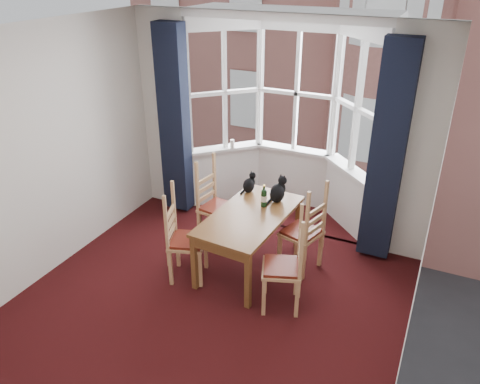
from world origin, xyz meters
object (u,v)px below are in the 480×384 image
Objects in this scene: chair_left_far at (212,207)px; chair_right_far at (308,236)px; chair_right_near at (290,269)px; cat_left at (249,184)px; chair_left_near at (180,241)px; candle_tall at (232,144)px; dining_table at (250,220)px; cat_right at (278,191)px; wine_bottle at (264,197)px.

chair_right_far is (1.34, -0.15, 0.00)m from chair_left_far.
cat_left is (-0.92, 1.00, 0.35)m from chair_right_near.
chair_left_near is 1.00× the size of chair_right_far.
candle_tall is (-0.27, 1.93, 0.47)m from chair_left_near.
cat_right is (0.17, 0.44, 0.21)m from dining_table.
chair_left_far is 1.61m from chair_right_near.
cat_left is at bearing 132.50° from chair_right_near.
chair_left_near is at bearing -110.96° from cat_left.
chair_left_near and chair_right_far have the same top height.
chair_right_near and chair_right_far have the same top height.
chair_right_far is at bearing 29.62° from chair_left_near.
cat_right reaches higher than cat_left.
chair_left_far is 0.86m from wine_bottle.
chair_right_near is 2.51m from candle_tall.
cat_right is (0.82, 0.95, 0.37)m from chair_left_near.
dining_table is 1.71m from candle_tall.
chair_left_near is at bearing -141.58° from dining_table.
chair_right_near is (0.67, -0.47, -0.16)m from dining_table.
cat_right is at bearing 68.85° from dining_table.
cat_left reaches higher than chair_left_near.
cat_right reaches higher than chair_left_far.
dining_table is at bearing 144.85° from chair_right_near.
cat_left is at bearing 138.09° from wine_bottle.
chair_left_near is at bearing -150.38° from chair_right_far.
wine_bottle is at bearing -9.23° from chair_left_far.
chair_left_far is (-0.70, 0.37, -0.16)m from dining_table.
chair_left_near is 1.17m from cat_left.
candle_tall reaches higher than chair_left_near.
chair_left_far is 1.00× the size of chair_right_near.
candle_tall reaches higher than dining_table.
candle_tall is (-0.98, 1.17, 0.10)m from wine_bottle.
cat_left is at bearing 114.98° from dining_table.
chair_left_near is 1.00× the size of chair_left_far.
chair_left_far is at bearing -160.74° from cat_left.
wine_bottle is (0.07, 0.25, 0.20)m from dining_table.
chair_right_far is 0.64m from cat_right.
chair_right_far is 1.00m from cat_left.
candle_tall reaches higher than chair_right_far.
dining_table is 5.43× the size of wine_bottle.
cat_left reaches higher than chair_right_near.
cat_right is 2.48× the size of candle_tall.
chair_left_far is at bearing -78.28° from candle_tall.
chair_left_far is 2.73× the size of cat_right.
cat_left reaches higher than chair_left_far.
chair_left_near is 2.00m from candle_tall.
wine_bottle reaches higher than chair_right_near.
candle_tall reaches higher than chair_left_far.
chair_left_near is 1.48m from chair_right_far.
cat_right is at bearing 4.52° from chair_left_far.
chair_left_far is 3.35× the size of wine_bottle.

